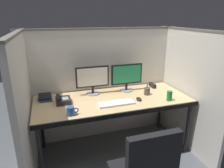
# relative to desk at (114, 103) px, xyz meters

# --- Properties ---
(ground_plane) EXTENTS (8.00, 8.00, 0.00)m
(ground_plane) POSITION_rel_desk_xyz_m (0.00, -0.29, -0.69)
(ground_plane) COLOR #4C5156
(cubicle_partition_rear) EXTENTS (2.21, 0.06, 1.57)m
(cubicle_partition_rear) POSITION_rel_desk_xyz_m (0.00, 0.46, 0.10)
(cubicle_partition_rear) COLOR beige
(cubicle_partition_rear) RESTS_ON ground
(cubicle_partition_left) EXTENTS (0.06, 1.41, 1.57)m
(cubicle_partition_left) POSITION_rel_desk_xyz_m (-0.99, -0.09, 0.10)
(cubicle_partition_left) COLOR beige
(cubicle_partition_left) RESTS_ON ground
(cubicle_partition_right) EXTENTS (0.06, 1.41, 1.57)m
(cubicle_partition_right) POSITION_rel_desk_xyz_m (0.99, -0.09, 0.10)
(cubicle_partition_right) COLOR beige
(cubicle_partition_right) RESTS_ON ground
(desk) EXTENTS (1.90, 0.80, 0.74)m
(desk) POSITION_rel_desk_xyz_m (0.00, 0.00, 0.00)
(desk) COLOR tan
(desk) RESTS_ON ground
(monitor_left) EXTENTS (0.43, 0.17, 0.37)m
(monitor_left) POSITION_rel_desk_xyz_m (-0.20, 0.25, 0.27)
(monitor_left) COLOR gray
(monitor_left) RESTS_ON desk
(monitor_right) EXTENTS (0.43, 0.17, 0.37)m
(monitor_right) POSITION_rel_desk_xyz_m (0.26, 0.23, 0.27)
(monitor_right) COLOR gray
(monitor_right) RESTS_ON desk
(keyboard_main) EXTENTS (0.43, 0.15, 0.02)m
(keyboard_main) POSITION_rel_desk_xyz_m (-0.02, -0.15, 0.06)
(keyboard_main) COLOR silver
(keyboard_main) RESTS_ON desk
(computer_mouse) EXTENTS (0.06, 0.10, 0.04)m
(computer_mouse) POSITION_rel_desk_xyz_m (0.29, -0.12, 0.07)
(computer_mouse) COLOR black
(computer_mouse) RESTS_ON desk
(pen_cup) EXTENTS (0.08, 0.08, 0.16)m
(pen_cup) POSITION_rel_desk_xyz_m (0.46, 0.02, 0.10)
(pen_cup) COLOR #4C4742
(pen_cup) RESTS_ON desk
(soda_can) EXTENTS (0.07, 0.07, 0.12)m
(soda_can) POSITION_rel_desk_xyz_m (0.63, -0.24, 0.11)
(soda_can) COLOR #197233
(soda_can) RESTS_ON desk
(desk_phone) EXTENTS (0.17, 0.19, 0.09)m
(desk_phone) POSITION_rel_desk_xyz_m (-0.61, 0.08, 0.08)
(desk_phone) COLOR black
(desk_phone) RESTS_ON desk
(coffee_mug) EXTENTS (0.13, 0.08, 0.09)m
(coffee_mug) POSITION_rel_desk_xyz_m (-0.55, -0.26, 0.10)
(coffee_mug) COLOR #264C8C
(coffee_mug) RESTS_ON desk
(book_stack) EXTENTS (0.16, 0.22, 0.05)m
(book_stack) POSITION_rel_desk_xyz_m (-0.80, 0.27, 0.07)
(book_stack) COLOR #1E478C
(book_stack) RESTS_ON desk
(red_stapler) EXTENTS (0.04, 0.15, 0.06)m
(red_stapler) POSITION_rel_desk_xyz_m (0.68, 0.26, 0.08)
(red_stapler) COLOR black
(red_stapler) RESTS_ON desk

